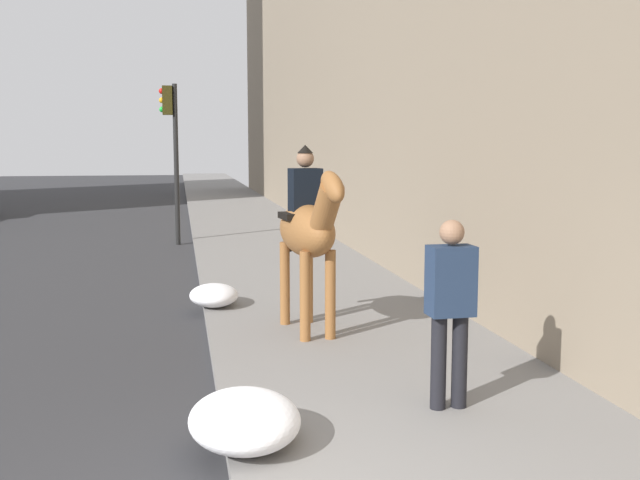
{
  "coord_description": "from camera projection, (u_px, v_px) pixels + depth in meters",
  "views": [
    {
      "loc": [
        -4.25,
        0.31,
        2.46
      ],
      "look_at": [
        4.0,
        -1.24,
        1.4
      ],
      "focal_mm": 42.02,
      "sensor_mm": 36.0,
      "label": 1
    }
  ],
  "objects": [
    {
      "name": "pedestrian_greeting",
      "position": [
        450.0,
        301.0,
        6.61
      ],
      "size": [
        0.27,
        0.41,
        1.7
      ],
      "rotation": [
        0.0,
        0.0,
        0.03
      ],
      "color": "black",
      "rests_on": "sidewalk_slab"
    },
    {
      "name": "mounted_horse_near",
      "position": [
        308.0,
        228.0,
        9.27
      ],
      "size": [
        2.15,
        0.76,
        2.35
      ],
      "rotation": [
        0.0,
        0.0,
        3.28
      ],
      "color": "brown",
      "rests_on": "sidewalk_slab"
    },
    {
      "name": "snow_pile_far",
      "position": [
        214.0,
        295.0,
        10.98
      ],
      "size": [
        0.92,
        0.71,
        0.32
      ],
      "primitive_type": "ellipsoid",
      "color": "white",
      "rests_on": "sidewalk_slab"
    },
    {
      "name": "snow_pile_near",
      "position": [
        245.0,
        420.0,
        5.89
      ],
      "size": [
        1.15,
        0.88,
        0.4
      ],
      "primitive_type": "ellipsoid",
      "color": "white",
      "rests_on": "sidewalk_slab"
    },
    {
      "name": "traffic_light_near_curb",
      "position": [
        172.0,
        138.0,
        18.33
      ],
      "size": [
        0.2,
        0.44,
        3.96
      ],
      "color": "black",
      "rests_on": "ground"
    }
  ]
}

